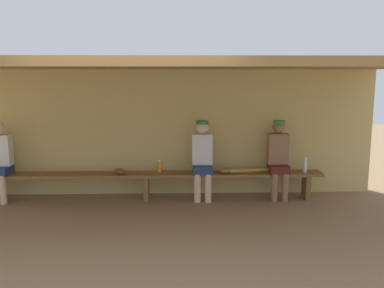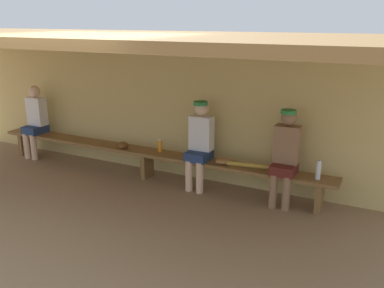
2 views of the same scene
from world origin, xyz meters
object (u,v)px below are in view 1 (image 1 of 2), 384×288
at_px(water_bottle_orange, 305,165).
at_px(baseball_bat, 252,170).
at_px(bench, 146,177).
at_px(water_bottle_green, 160,167).
at_px(player_near_post, 0,158).
at_px(player_in_red, 278,156).
at_px(baseball_glove_tan, 120,171).
at_px(player_rightmost, 202,156).
at_px(baseball_glove_dark_brown, 226,170).

bearing_deg(water_bottle_orange, baseball_bat, 178.55).
xyz_separation_m(bench, baseball_bat, (1.80, -0.00, 0.11)).
xyz_separation_m(water_bottle_green, baseball_bat, (1.57, -0.05, -0.07)).
bearing_deg(water_bottle_orange, player_near_post, 179.71).
relative_size(player_in_red, water_bottle_orange, 5.16).
bearing_deg(baseball_bat, baseball_glove_tan, 172.20).
xyz_separation_m(player_rightmost, water_bottle_orange, (1.75, -0.03, -0.16)).
bearing_deg(baseball_glove_tan, player_in_red, -130.04).
height_order(bench, baseball_glove_dark_brown, baseball_glove_dark_brown).
distance_m(water_bottle_orange, baseball_bat, 0.91).
bearing_deg(player_in_red, player_rightmost, 180.00).
bearing_deg(baseball_bat, water_bottle_orange, -10.11).
distance_m(player_near_post, player_rightmost, 3.39).
bearing_deg(baseball_bat, player_near_post, 171.30).
bearing_deg(baseball_glove_tan, bench, -126.43).
distance_m(baseball_glove_tan, baseball_bat, 2.23).
bearing_deg(player_near_post, baseball_glove_dark_brown, -0.61).
distance_m(player_rightmost, water_bottle_green, 0.75).
distance_m(water_bottle_green, water_bottle_orange, 2.48).
height_order(baseball_glove_dark_brown, baseball_bat, baseball_glove_dark_brown).
xyz_separation_m(player_in_red, baseball_bat, (-0.45, -0.00, -0.25)).
height_order(player_near_post, player_rightmost, player_rightmost).
bearing_deg(water_bottle_orange, bench, 179.51).
xyz_separation_m(player_in_red, water_bottle_orange, (0.46, -0.03, -0.16)).
distance_m(player_in_red, baseball_glove_tan, 2.70).
bearing_deg(baseball_glove_tan, water_bottle_green, -123.64).
xyz_separation_m(water_bottle_green, baseball_glove_dark_brown, (1.13, -0.09, -0.06)).
distance_m(water_bottle_green, baseball_glove_dark_brown, 1.14).
height_order(player_rightmost, water_bottle_orange, player_rightmost).
distance_m(player_in_red, baseball_bat, 0.52).
bearing_deg(player_in_red, player_near_post, -179.99).
bearing_deg(water_bottle_green, player_rightmost, -3.63).
xyz_separation_m(player_rightmost, baseball_glove_dark_brown, (0.40, -0.04, -0.24)).
xyz_separation_m(bench, water_bottle_green, (0.22, 0.05, 0.17)).
height_order(player_near_post, water_bottle_green, player_near_post).
height_order(player_rightmost, water_bottle_green, player_rightmost).
distance_m(player_rightmost, baseball_glove_tan, 1.41).
distance_m(player_near_post, baseball_glove_tan, 2.01).
bearing_deg(baseball_glove_dark_brown, water_bottle_green, -36.04).
relative_size(player_rightmost, water_bottle_green, 6.28).
xyz_separation_m(bench, baseball_glove_tan, (-0.44, -0.03, 0.12)).
height_order(water_bottle_green, baseball_bat, water_bottle_green).
height_order(baseball_glove_tan, baseball_glove_dark_brown, same).
relative_size(player_rightmost, water_bottle_orange, 5.16).
relative_size(player_rightmost, baseball_glove_tan, 5.60).
bearing_deg(baseball_bat, baseball_glove_dark_brown, 176.14).
xyz_separation_m(bench, player_in_red, (2.25, 0.00, 0.36)).
relative_size(player_in_red, baseball_glove_dark_brown, 5.60).
bearing_deg(baseball_glove_dark_brown, player_near_post, -32.26).
height_order(water_bottle_green, baseball_glove_tan, water_bottle_green).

